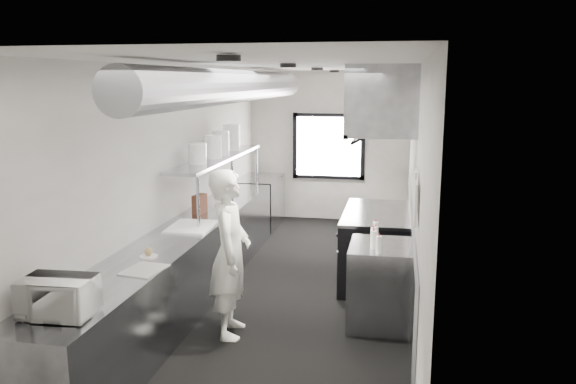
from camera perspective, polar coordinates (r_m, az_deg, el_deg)
The scene contains 35 objects.
floor at distance 7.27m, azimuth -0.03°, elevation -10.08°, with size 3.00×8.00×0.01m, color black.
ceiling at distance 6.78m, azimuth -0.03°, elevation 12.57°, with size 3.00×8.00×0.01m, color beige.
wall_back at distance 10.80m, azimuth 4.09°, elevation 4.57°, with size 3.00×0.02×2.80m, color beige.
wall_front at distance 3.20m, azimuth -14.31°, elevation -11.86°, with size 3.00×0.02×2.80m, color beige.
wall_left at distance 7.32m, azimuth -11.62°, elevation 1.23°, with size 0.02×8.00×2.80m, color beige.
wall_right at distance 6.77m, azimuth 12.54°, elevation 0.39°, with size 0.02×8.00×2.80m, color beige.
wall_cladding at distance 7.26m, azimuth 12.05°, elevation -5.78°, with size 0.03×5.50×1.10m, color gray.
hvac_duct at distance 7.33m, azimuth -4.88°, elevation 10.47°, with size 0.40×0.40×6.40m, color gray.
service_window at distance 10.77m, azimuth 4.07°, elevation 4.55°, with size 1.36×0.05×1.25m.
exhaust_hood at distance 7.36m, azimuth 9.57°, elevation 9.11°, with size 0.81×2.20×0.88m.
prep_counter at distance 6.97m, azimuth -10.23°, elevation -7.27°, with size 0.70×6.00×0.90m, color gray.
pass_shelf at distance 8.12m, azimuth -6.94°, elevation 3.30°, with size 0.45×3.00×0.68m.
range at distance 7.67m, azimuth 8.67°, elevation -5.37°, with size 0.88×1.60×0.94m.
bottle_station at distance 6.34m, azimuth 9.10°, elevation -9.13°, with size 0.65×0.80×0.90m, color gray.
far_work_table at distance 10.38m, azimuth -2.84°, elevation -0.99°, with size 0.70×1.20×0.90m, color gray.
notice_sheet_a at distance 5.55m, azimuth 12.57°, elevation 0.16°, with size 0.02×0.28×0.38m, color silver.
notice_sheet_b at distance 5.22m, azimuth 12.63°, elevation -1.10°, with size 0.02×0.28×0.38m, color silver.
line_cook at distance 5.94m, azimuth -5.79°, elevation -6.12°, with size 0.64×0.42×1.75m, color white.
microwave at distance 4.64m, azimuth -21.98°, elevation -9.68°, with size 0.49×0.37×0.29m, color silver.
deli_tub_a at distance 5.02m, azimuth -20.67°, elevation -9.12°, with size 0.15×0.15×0.11m, color beige.
deli_tub_b at distance 5.18m, azimuth -20.25°, elevation -8.56°, with size 0.13×0.13×0.09m, color beige.
newspaper at distance 5.49m, azimuth -14.14°, elevation -7.53°, with size 0.32×0.40×0.01m, color silver.
small_plate at distance 5.87m, azimuth -13.74°, elevation -6.26°, with size 0.18×0.18×0.01m, color white.
pastry at distance 5.86m, azimuth -13.76°, elevation -5.79°, with size 0.08×0.08×0.08m, color tan.
cutting_board at distance 6.92m, azimuth -9.66°, elevation -3.42°, with size 0.49×0.65×0.02m, color white.
knife_block at distance 7.61m, azimuth -8.81°, elevation -1.18°, with size 0.10×0.23×0.25m, color brown.
plate_stack_a at distance 7.40m, azimuth -9.01°, elevation 3.80°, with size 0.23×0.23×0.27m, color white.
plate_stack_b at distance 7.91m, azimuth -7.50°, elevation 4.51°, with size 0.25×0.25×0.32m, color white.
plate_stack_c at distance 8.24m, azimuth -6.73°, elevation 4.88°, with size 0.24×0.24×0.35m, color white.
plate_stack_d at distance 8.81m, azimuth -5.64°, elevation 5.46°, with size 0.26×0.26×0.39m, color white.
squeeze_bottle_a at distance 5.88m, azimuth 9.05°, elevation -5.22°, with size 0.06×0.06×0.18m, color white.
squeeze_bottle_b at distance 6.02m, azimuth 8.52°, elevation -4.73°, with size 0.07×0.07×0.20m, color white.
squeeze_bottle_c at distance 6.22m, azimuth 8.51°, elevation -4.31°, with size 0.06×0.06×0.17m, color white.
squeeze_bottle_d at distance 6.28m, azimuth 8.71°, elevation -4.18°, with size 0.06×0.06×0.17m, color white.
squeeze_bottle_e at distance 6.43m, azimuth 8.73°, elevation -3.75°, with size 0.06×0.06×0.19m, color white.
Camera 1 is at (1.31, -6.65, 2.63)m, focal length 35.63 mm.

